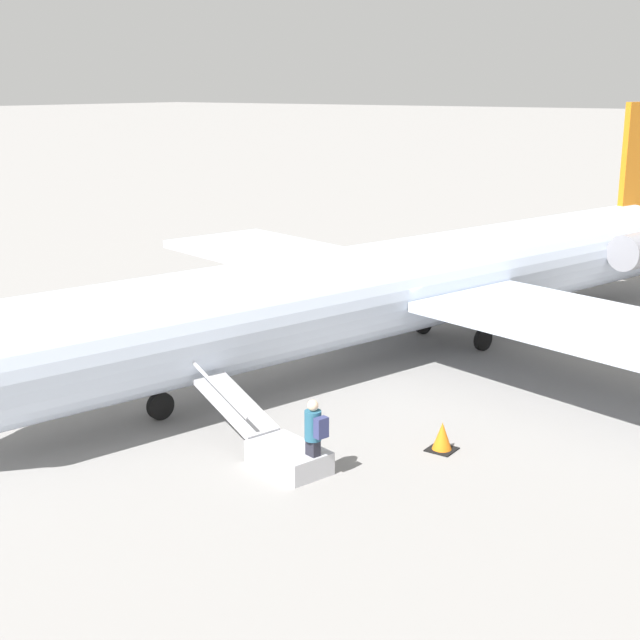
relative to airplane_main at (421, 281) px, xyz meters
The scene contains 5 objects.
ground_plane 2.46m from the airplane_main, 14.69° to the right, with size 600.00×600.00×0.00m, color gray.
airplane_main is the anchor object (origin of this frame).
boarding_stairs 9.71m from the airplane_main, ahead, with size 1.99×4.14×1.81m.
passenger 10.04m from the airplane_main, 16.14° to the left, with size 0.41×0.56×1.74m.
traffic_cone_near_stairs 8.17m from the airplane_main, 32.77° to the left, with size 0.61×0.61×0.68m.
Camera 1 is at (22.78, 13.22, 8.10)m, focal length 50.00 mm.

